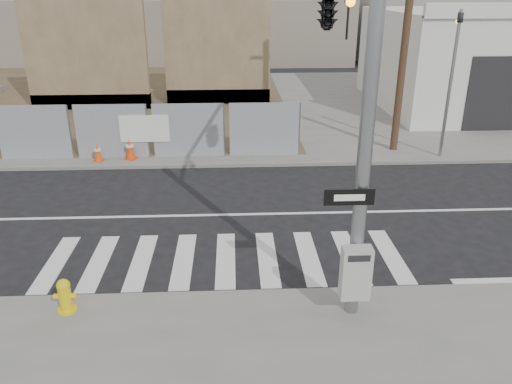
{
  "coord_description": "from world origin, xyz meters",
  "views": [
    {
      "loc": [
        0.23,
        -12.91,
        6.06
      ],
      "look_at": [
        0.76,
        -1.71,
        1.4
      ],
      "focal_mm": 35.0,
      "sensor_mm": 36.0,
      "label": 1
    }
  ],
  "objects_px": {
    "signal_pole": "(338,50)",
    "traffic_cone_c": "(98,152)",
    "traffic_cone_d": "(130,149)",
    "fire_hydrant": "(65,295)",
    "auto_shop": "(497,59)"
  },
  "relations": [
    {
      "from": "signal_pole",
      "to": "traffic_cone_c",
      "type": "relative_size",
      "value": 10.47
    },
    {
      "from": "traffic_cone_c",
      "to": "traffic_cone_d",
      "type": "xyz_separation_m",
      "value": [
        1.14,
        0.19,
        0.05
      ]
    },
    {
      "from": "traffic_cone_c",
      "to": "auto_shop",
      "type": "bearing_deg",
      "value": 24.1
    },
    {
      "from": "fire_hydrant",
      "to": "auto_shop",
      "type": "bearing_deg",
      "value": 48.95
    },
    {
      "from": "traffic_cone_d",
      "to": "signal_pole",
      "type": "bearing_deg",
      "value": -48.45
    },
    {
      "from": "signal_pole",
      "to": "traffic_cone_d",
      "type": "distance_m",
      "value": 10.08
    },
    {
      "from": "signal_pole",
      "to": "traffic_cone_d",
      "type": "height_order",
      "value": "signal_pole"
    },
    {
      "from": "signal_pole",
      "to": "auto_shop",
      "type": "height_order",
      "value": "signal_pole"
    },
    {
      "from": "signal_pole",
      "to": "auto_shop",
      "type": "bearing_deg",
      "value": 52.54
    },
    {
      "from": "traffic_cone_c",
      "to": "signal_pole",
      "type": "bearing_deg",
      "value": -42.74
    },
    {
      "from": "auto_shop",
      "to": "traffic_cone_d",
      "type": "bearing_deg",
      "value": -155.03
    },
    {
      "from": "signal_pole",
      "to": "traffic_cone_c",
      "type": "height_order",
      "value": "signal_pole"
    },
    {
      "from": "traffic_cone_d",
      "to": "traffic_cone_c",
      "type": "bearing_deg",
      "value": -170.71
    },
    {
      "from": "auto_shop",
      "to": "traffic_cone_d",
      "type": "relative_size",
      "value": 15.51
    },
    {
      "from": "signal_pole",
      "to": "fire_hydrant",
      "type": "bearing_deg",
      "value": -155.89
    }
  ]
}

